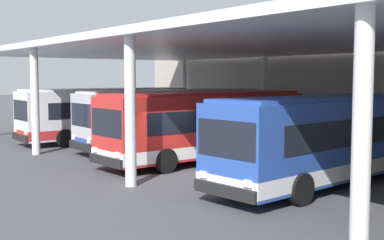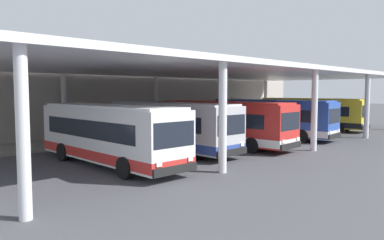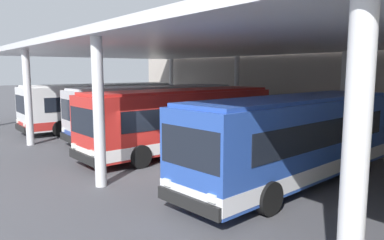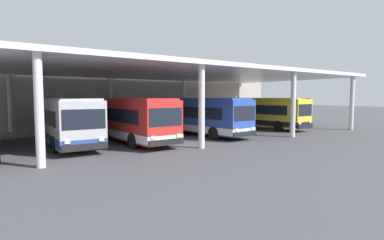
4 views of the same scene
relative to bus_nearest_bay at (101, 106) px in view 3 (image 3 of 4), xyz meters
name	(u,v)px [view 3 (image 3 of 4)]	position (x,y,z in m)	size (l,w,h in m)	color
ground_plane	(160,174)	(12.04, -2.94, -1.66)	(200.00, 200.00, 0.00)	#47474C
platform_kerb	(325,138)	(12.04, 8.81, -1.57)	(42.00, 4.50, 0.18)	gray
station_building_facade	(356,84)	(12.04, 12.06, 1.57)	(48.00, 1.60, 6.45)	#ADA399
canopy_shelter	(256,45)	(12.04, 2.56, 3.63)	(40.00, 17.00, 5.55)	silver
bus_nearest_bay	(101,106)	(0.00, 0.00, 0.00)	(2.85, 10.57, 3.17)	white
bus_second_bay	(155,111)	(5.30, 1.11, 0.00)	(2.93, 10.60, 3.17)	#B7B7BC
bus_middle_bay	(182,120)	(9.47, 0.09, 0.00)	(2.95, 10.60, 3.17)	red
bus_far_bay	(295,138)	(16.03, 0.32, 0.00)	(3.32, 10.69, 3.17)	#284CA8
bench_waiting	(382,136)	(15.28, 8.88, -0.99)	(1.80, 0.45, 0.92)	#383D47
trash_bin	(315,127)	(11.37, 8.71, -0.98)	(0.52, 0.52, 0.98)	#33383D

